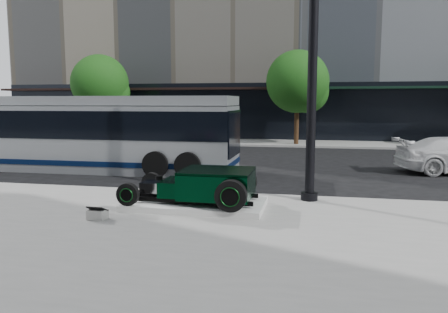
# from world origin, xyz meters

# --- Properties ---
(ground) EXTENTS (120.00, 120.00, 0.00)m
(ground) POSITION_xyz_m (0.00, 0.00, 0.00)
(ground) COLOR black
(ground) RESTS_ON ground
(sidewalk_far) EXTENTS (70.00, 4.00, 0.12)m
(sidewalk_far) POSITION_xyz_m (0.00, 14.00, 0.06)
(sidewalk_far) COLOR gray
(sidewalk_far) RESTS_ON ground
(street_trees) EXTENTS (29.80, 3.80, 5.70)m
(street_trees) POSITION_xyz_m (1.15, 13.07, 3.77)
(street_trees) COLOR black
(street_trees) RESTS_ON sidewalk_far
(display_plinth) EXTENTS (3.40, 1.80, 0.15)m
(display_plinth) POSITION_xyz_m (-0.78, -3.91, 0.20)
(display_plinth) COLOR silver
(display_plinth) RESTS_ON sidewalk_near
(hot_rod) EXTENTS (3.22, 2.00, 0.81)m
(hot_rod) POSITION_xyz_m (-0.44, -3.91, 0.70)
(hot_rod) COLOR black
(hot_rod) RESTS_ON display_plinth
(info_plaque) EXTENTS (0.41, 0.32, 0.31)m
(info_plaque) POSITION_xyz_m (-2.62, -5.44, 0.24)
(info_plaque) COLOR silver
(info_plaque) RESTS_ON sidewalk_near
(lamppost) EXTENTS (0.45, 0.45, 8.10)m
(lamppost) POSITION_xyz_m (1.98, -2.55, 3.86)
(lamppost) COLOR black
(lamppost) RESTS_ON sidewalk_near
(transit_bus) EXTENTS (12.12, 2.88, 2.92)m
(transit_bus) POSITION_xyz_m (-6.86, 1.81, 1.49)
(transit_bus) COLOR #A3A8AD
(transit_bus) RESTS_ON ground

